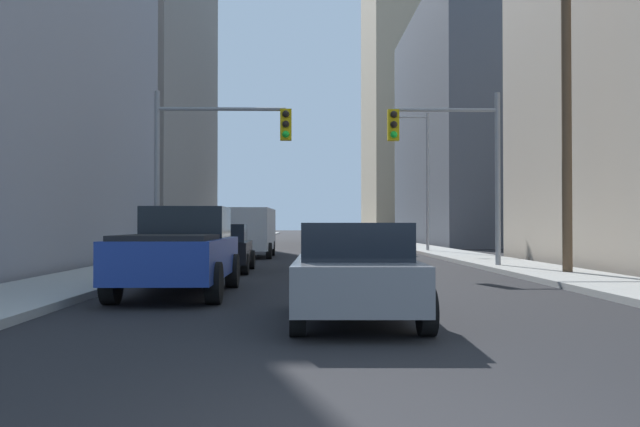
# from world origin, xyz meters

# --- Properties ---
(sidewalk_left) EXTENTS (2.64, 160.00, 0.15)m
(sidewalk_left) POSITION_xyz_m (-6.48, 50.00, 0.07)
(sidewalk_left) COLOR #9E9E99
(sidewalk_left) RESTS_ON ground
(sidewalk_right) EXTENTS (2.64, 160.00, 0.15)m
(sidewalk_right) POSITION_xyz_m (6.48, 50.00, 0.07)
(sidewalk_right) COLOR #9E9E99
(sidewalk_right) RESTS_ON ground
(pickup_truck_blue) EXTENTS (2.20, 5.40, 1.90)m
(pickup_truck_blue) POSITION_xyz_m (-3.51, 10.26, 0.93)
(pickup_truck_blue) COLOR navy
(pickup_truck_blue) RESTS_ON ground
(cargo_van_silver) EXTENTS (2.16, 5.27, 2.26)m
(cargo_van_silver) POSITION_xyz_m (-3.30, 27.56, 1.29)
(cargo_van_silver) COLOR #B7BABF
(cargo_van_silver) RESTS_ON ground
(sedan_grey) EXTENTS (1.95, 4.26, 1.52)m
(sedan_grey) POSITION_xyz_m (-0.08, 5.90, 0.77)
(sedan_grey) COLOR slate
(sedan_grey) RESTS_ON ground
(sedan_black) EXTENTS (1.95, 4.25, 1.52)m
(sedan_black) POSITION_xyz_m (-3.47, 17.46, 0.77)
(sedan_black) COLOR black
(sedan_black) RESTS_ON ground
(sedan_red) EXTENTS (1.95, 4.24, 1.52)m
(sedan_red) POSITION_xyz_m (3.32, 31.19, 0.77)
(sedan_red) COLOR maroon
(sedan_red) RESTS_ON ground
(traffic_signal_near_left) EXTENTS (4.60, 0.44, 6.00)m
(traffic_signal_near_left) POSITION_xyz_m (-3.77, 18.62, 4.08)
(traffic_signal_near_left) COLOR gray
(traffic_signal_near_left) RESTS_ON ground
(traffic_signal_near_right) EXTENTS (3.84, 0.44, 6.00)m
(traffic_signal_near_right) POSITION_xyz_m (4.12, 18.62, 4.05)
(traffic_signal_near_right) COLOR gray
(traffic_signal_near_right) RESTS_ON ground
(utility_pole_right) EXTENTS (2.20, 0.28, 10.21)m
(utility_pole_right) POSITION_xyz_m (6.74, 15.04, 5.38)
(utility_pole_right) COLOR brown
(utility_pole_right) RESTS_ON ground
(street_lamp_right) EXTENTS (2.28, 0.32, 7.50)m
(street_lamp_right) POSITION_xyz_m (5.50, 32.28, 4.53)
(street_lamp_right) COLOR gray
(street_lamp_right) RESTS_ON ground
(building_left_mid_office) EXTENTS (18.89, 25.30, 23.80)m
(building_left_mid_office) POSITION_xyz_m (-18.25, 47.69, 11.90)
(building_left_mid_office) COLOR gray
(building_left_mid_office) RESTS_ON ground
(building_right_mid_block) EXTENTS (23.64, 25.33, 18.86)m
(building_right_mid_block) POSITION_xyz_m (20.12, 50.95, 9.43)
(building_right_mid_block) COLOR #4C515B
(building_right_mid_block) RESTS_ON ground
(building_right_far_highrise) EXTENTS (20.92, 21.94, 58.99)m
(building_right_far_highrise) POSITION_xyz_m (18.76, 91.42, 29.49)
(building_right_far_highrise) COLOR tan
(building_right_far_highrise) RESTS_ON ground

